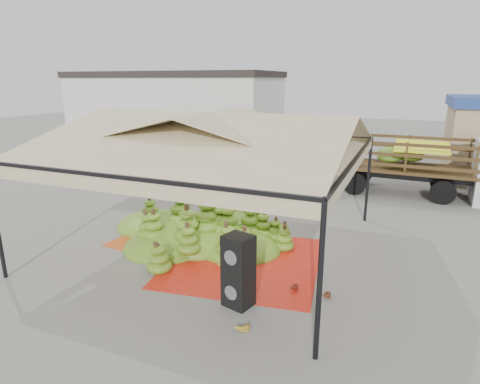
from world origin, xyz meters
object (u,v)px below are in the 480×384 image
at_px(speaker_stack, 238,271).
at_px(truck_right, 438,161).
at_px(vendor, 293,178).
at_px(banana_heap, 195,218).
at_px(truck_left, 264,155).

height_order(speaker_stack, truck_right, truck_right).
bearing_deg(truck_right, vendor, -152.08).
xyz_separation_m(vendor, truck_right, (5.53, 2.77, 0.65)).
height_order(banana_heap, truck_right, truck_right).
xyz_separation_m(speaker_stack, truck_left, (-3.31, 10.97, 0.48)).
bearing_deg(banana_heap, truck_left, 93.74).
distance_m(banana_heap, truck_right, 10.94).
xyz_separation_m(speaker_stack, truck_right, (4.38, 11.31, 0.71)).
bearing_deg(banana_heap, speaker_stack, -47.95).
bearing_deg(truck_right, truck_left, -176.19).
height_order(banana_heap, speaker_stack, speaker_stack).
relative_size(banana_heap, truck_right, 0.85).
bearing_deg(banana_heap, truck_right, 48.84).
bearing_deg(vendor, speaker_stack, 96.36).
bearing_deg(speaker_stack, truck_left, 121.86).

